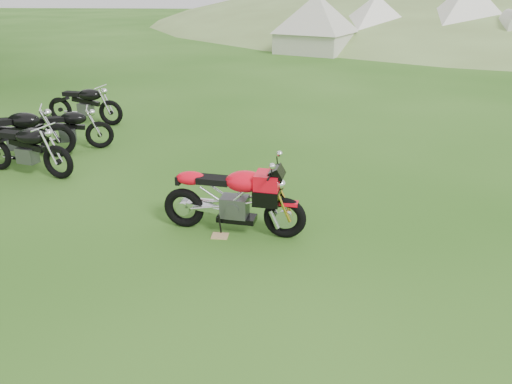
# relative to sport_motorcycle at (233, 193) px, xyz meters

# --- Properties ---
(ground) EXTENTS (120.00, 120.00, 0.00)m
(ground) POSITION_rel_sport_motorcycle_xyz_m (0.70, -0.62, -0.56)
(ground) COLOR #225011
(ground) RESTS_ON ground
(sport_motorcycle) EXTENTS (1.91, 0.74, 1.12)m
(sport_motorcycle) POSITION_rel_sport_motorcycle_xyz_m (0.00, 0.00, 0.00)
(sport_motorcycle) COLOR red
(sport_motorcycle) RESTS_ON ground
(plywood_board) EXTENTS (0.22, 0.18, 0.02)m
(plywood_board) POSITION_rel_sport_motorcycle_xyz_m (-0.17, -0.16, -0.55)
(plywood_board) COLOR tan
(plywood_board) RESTS_ON ground
(vintage_moto_a) EXTENTS (1.76, 0.96, 0.91)m
(vintage_moto_a) POSITION_rel_sport_motorcycle_xyz_m (-3.70, 3.23, -0.10)
(vintage_moto_a) COLOR black
(vintage_moto_a) RESTS_ON ground
(vintage_moto_b) EXTENTS (1.89, 0.89, 0.97)m
(vintage_moto_b) POSITION_rel_sport_motorcycle_xyz_m (-3.84, 1.89, -0.07)
(vintage_moto_b) COLOR black
(vintage_moto_b) RESTS_ON ground
(vintage_moto_c) EXTENTS (2.04, 1.20, 1.06)m
(vintage_moto_c) POSITION_rel_sport_motorcycle_xyz_m (-4.38, 2.57, -0.03)
(vintage_moto_c) COLOR black
(vintage_moto_c) RESTS_ON ground
(vintage_moto_d) EXTENTS (1.89, 0.71, 0.97)m
(vintage_moto_d) POSITION_rel_sport_motorcycle_xyz_m (-4.14, 5.26, -0.07)
(vintage_moto_d) COLOR black
(vintage_moto_d) RESTS_ON ground
(tent_left) EXTENTS (4.03, 4.03, 2.63)m
(tent_left) POSITION_rel_sport_motorcycle_xyz_m (1.70, 18.64, 0.76)
(tent_left) COLOR beige
(tent_left) RESTS_ON ground
(tent_mid) EXTENTS (3.67, 3.67, 2.57)m
(tent_mid) POSITION_rel_sport_motorcycle_xyz_m (4.75, 21.19, 0.73)
(tent_mid) COLOR white
(tent_mid) RESTS_ON ground
(tent_right) EXTENTS (3.64, 3.64, 2.97)m
(tent_right) POSITION_rel_sport_motorcycle_xyz_m (8.93, 20.19, 0.93)
(tent_right) COLOR white
(tent_right) RESTS_ON ground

